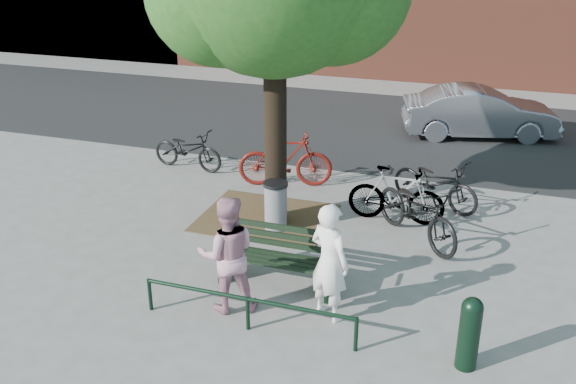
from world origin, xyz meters
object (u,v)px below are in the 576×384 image
(bollard, at_px, (470,331))
(bicycle_c, at_px, (436,183))
(person_right, at_px, (228,254))
(parked_car, at_px, (480,113))
(person_left, at_px, (329,262))
(litter_bin, at_px, (276,206))
(park_bench, at_px, (279,255))

(bollard, height_order, bicycle_c, bollard)
(person_right, bearing_deg, parked_car, -133.14)
(bollard, bearing_deg, person_left, 164.47)
(person_left, relative_size, person_right, 1.00)
(person_left, height_order, bicycle_c, person_left)
(litter_bin, bearing_deg, person_right, -85.25)
(park_bench, relative_size, person_left, 1.01)
(park_bench, distance_m, person_right, 1.05)
(person_left, xyz_separation_m, parked_car, (1.51, 9.10, -0.23))
(park_bench, bearing_deg, parked_car, 73.80)
(litter_bin, bearing_deg, bicycle_c, 36.76)
(litter_bin, relative_size, parked_car, 0.24)
(bollard, relative_size, litter_bin, 1.10)
(bollard, relative_size, parked_car, 0.26)
(park_bench, xyz_separation_m, person_left, (0.95, -0.62, 0.39))
(person_right, xyz_separation_m, bollard, (3.33, -0.29, -0.33))
(person_right, bearing_deg, person_left, 164.29)
(bollard, bearing_deg, litter_bin, 140.73)
(person_left, bearing_deg, bollard, -169.36)
(person_right, distance_m, parked_car, 9.80)
(person_left, bearing_deg, park_bench, -6.90)
(park_bench, distance_m, person_left, 1.20)
(bollard, xyz_separation_m, bicycle_c, (-0.96, 4.84, -0.04))
(bollard, bearing_deg, person_right, 175.10)
(bollard, xyz_separation_m, litter_bin, (-3.55, 2.90, -0.07))
(person_left, xyz_separation_m, person_right, (-1.40, -0.25, 0.00))
(litter_bin, relative_size, bicycle_c, 0.49)
(person_left, distance_m, bicycle_c, 4.42)
(person_left, relative_size, bicycle_c, 0.92)
(bicycle_c, distance_m, parked_car, 4.83)
(litter_bin, xyz_separation_m, parked_car, (3.13, 6.73, 0.17))
(park_bench, xyz_separation_m, bicycle_c, (1.92, 3.68, 0.01))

